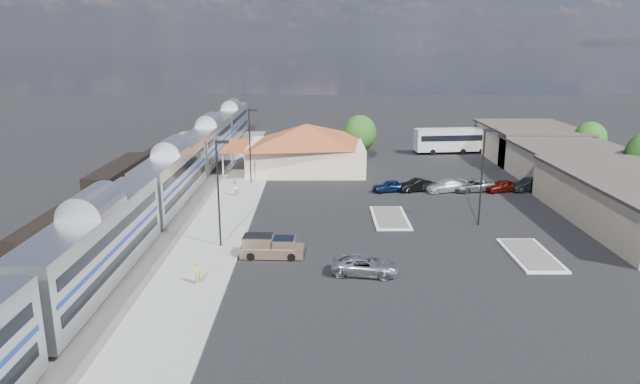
{
  "coord_description": "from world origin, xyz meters",
  "views": [
    {
      "loc": [
        -2.91,
        -50.53,
        16.34
      ],
      "look_at": [
        -2.75,
        1.5,
        2.8
      ],
      "focal_mm": 32.0,
      "sensor_mm": 36.0,
      "label": 1
    }
  ],
  "objects_px": {
    "pickup_truck": "(272,247)",
    "suv": "(365,266)",
    "station_depot": "(306,147)",
    "coach_bus": "(453,139)"
  },
  "relations": [
    {
      "from": "suv",
      "to": "coach_bus",
      "type": "relative_size",
      "value": 0.41
    },
    {
      "from": "pickup_truck",
      "to": "station_depot",
      "type": "bearing_deg",
      "value": -0.85
    },
    {
      "from": "station_depot",
      "to": "suv",
      "type": "height_order",
      "value": "station_depot"
    },
    {
      "from": "pickup_truck",
      "to": "suv",
      "type": "bearing_deg",
      "value": -114.04
    },
    {
      "from": "pickup_truck",
      "to": "suv",
      "type": "distance_m",
      "value": 7.91
    },
    {
      "from": "pickup_truck",
      "to": "suv",
      "type": "xyz_separation_m",
      "value": [
        7.06,
        -3.56,
        -0.12
      ]
    },
    {
      "from": "station_depot",
      "to": "coach_bus",
      "type": "xyz_separation_m",
      "value": [
        22.41,
        12.0,
        -0.93
      ]
    },
    {
      "from": "pickup_truck",
      "to": "coach_bus",
      "type": "xyz_separation_m",
      "value": [
        24.4,
        44.15,
        1.38
      ]
    },
    {
      "from": "station_depot",
      "to": "coach_bus",
      "type": "height_order",
      "value": "station_depot"
    },
    {
      "from": "pickup_truck",
      "to": "coach_bus",
      "type": "bearing_deg",
      "value": -26.23
    }
  ]
}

